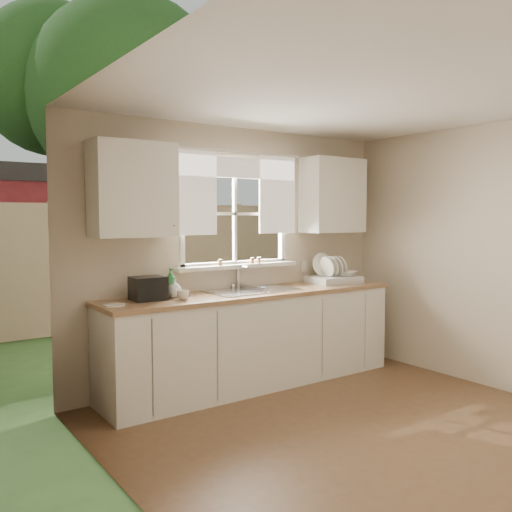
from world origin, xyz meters
TOP-DOWN VIEW (x-y plane):
  - ground at (0.00, 0.00)m, footprint 4.00×4.00m
  - room_walls at (0.00, -0.07)m, footprint 3.62×4.02m
  - ceiling at (0.00, 0.00)m, footprint 3.60×4.00m
  - window at (0.00, 2.00)m, footprint 1.38×0.16m
  - curtains at (0.00, 1.95)m, footprint 1.50×0.03m
  - base_cabinets at (0.00, 1.68)m, footprint 3.00×0.62m
  - countertop at (0.00, 1.68)m, footprint 3.04×0.65m
  - upper_cabinet_left at (-1.15, 1.82)m, footprint 0.70×0.33m
  - upper_cabinet_right at (1.15, 1.82)m, footprint 0.70×0.33m
  - wall_outlet at (0.88, 1.99)m, footprint 0.08×0.01m
  - sill_jars at (0.06, 1.94)m, footprint 0.50×0.04m
  - backyard at (0.58, 8.42)m, footprint 20.00×10.00m
  - sink at (0.00, 1.71)m, footprint 0.88×0.52m
  - dish_rack at (1.07, 1.73)m, footprint 0.54×0.43m
  - bowl at (1.22, 1.67)m, footprint 0.26×0.26m
  - soap_bottle_a at (-0.82, 1.79)m, footprint 0.11×0.11m
  - soap_bottle_b at (-1.14, 1.85)m, footprint 0.09×0.09m
  - soap_bottle_c at (-0.81, 1.78)m, footprint 0.16×0.16m
  - saucer at (-1.40, 1.64)m, footprint 0.17×0.17m
  - cup at (-0.80, 1.60)m, footprint 0.13×0.13m
  - black_appliance at (-1.05, 1.76)m, footprint 0.28×0.25m

SIDE VIEW (x-z plane):
  - ground at x=0.00m, z-range 0.00..0.00m
  - base_cabinets at x=0.00m, z-range 0.00..0.87m
  - sink at x=0.00m, z-range 0.64..1.04m
  - countertop at x=0.00m, z-range 0.87..0.91m
  - saucer at x=-1.40m, z-range 0.91..0.92m
  - cup at x=-0.80m, z-range 0.91..0.99m
  - dish_rack at x=1.07m, z-range 0.82..1.13m
  - soap_bottle_b at x=-1.14m, z-range 0.91..1.09m
  - soap_bottle_c at x=-0.81m, z-range 0.91..1.09m
  - bowl at x=1.22m, z-range 0.98..1.03m
  - black_appliance at x=-1.05m, z-range 0.91..1.11m
  - soap_bottle_a at x=-0.82m, z-range 0.91..1.17m
  - wall_outlet at x=0.88m, z-range 1.02..1.14m
  - sill_jars at x=0.06m, z-range 1.15..1.21m
  - room_walls at x=0.00m, z-range -0.01..2.49m
  - window at x=0.00m, z-range 0.95..2.02m
  - upper_cabinet_left at x=-1.15m, z-range 1.45..2.25m
  - upper_cabinet_right at x=1.15m, z-range 1.45..2.25m
  - curtains at x=0.00m, z-range 1.53..2.34m
  - ceiling at x=0.00m, z-range 2.49..2.51m
  - backyard at x=0.58m, z-range 0.40..6.53m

